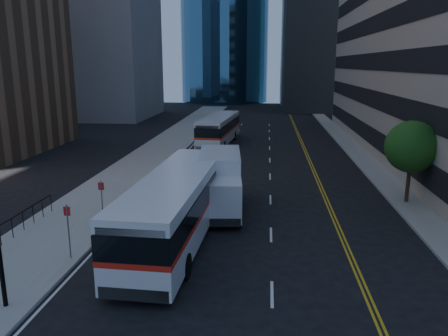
{
  "coord_description": "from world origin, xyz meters",
  "views": [
    {
      "loc": [
        0.16,
        -19.2,
        8.56
      ],
      "look_at": [
        -2.22,
        4.84,
        2.8
      ],
      "focal_mm": 35.0,
      "sensor_mm": 36.0,
      "label": 1
    }
  ],
  "objects_px": {
    "street_tree": "(412,147)",
    "bus_rear": "(219,129)",
    "bus_front": "(177,205)",
    "box_truck": "(220,182)"
  },
  "relations": [
    {
      "from": "bus_front",
      "to": "bus_rear",
      "type": "distance_m",
      "value": 27.04
    },
    {
      "from": "street_tree",
      "to": "bus_rear",
      "type": "relative_size",
      "value": 0.42
    },
    {
      "from": "bus_front",
      "to": "street_tree",
      "type": "bearing_deg",
      "value": 30.9
    },
    {
      "from": "bus_front",
      "to": "bus_rear",
      "type": "relative_size",
      "value": 1.09
    },
    {
      "from": "bus_front",
      "to": "box_truck",
      "type": "relative_size",
      "value": 1.81
    },
    {
      "from": "bus_front",
      "to": "box_truck",
      "type": "bearing_deg",
      "value": 73.87
    },
    {
      "from": "street_tree",
      "to": "bus_rear",
      "type": "xyz_separation_m",
      "value": [
        -14.02,
        19.89,
        -1.97
      ]
    },
    {
      "from": "street_tree",
      "to": "box_truck",
      "type": "height_order",
      "value": "street_tree"
    },
    {
      "from": "street_tree",
      "to": "box_truck",
      "type": "bearing_deg",
      "value": -168.39
    },
    {
      "from": "bus_front",
      "to": "bus_rear",
      "type": "xyz_separation_m",
      "value": [
        -0.87,
        27.02,
        -0.16
      ]
    }
  ]
}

